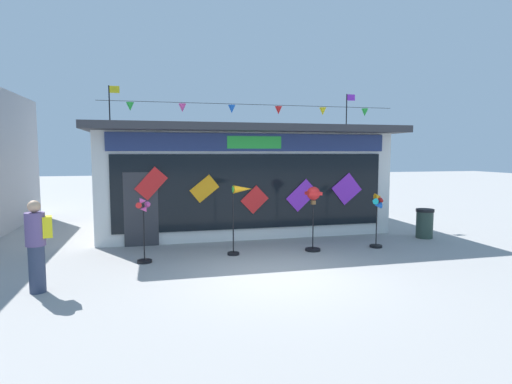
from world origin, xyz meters
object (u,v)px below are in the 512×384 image
(wind_spinner_left, at_px, (240,203))
(person_near_camera, at_px, (37,244))
(trash_bin, at_px, (425,223))
(wind_spinner_far_left, at_px, (144,227))
(kite_shop_building, at_px, (237,177))
(wind_spinner_center_left, at_px, (313,203))
(wind_spinner_center_right, at_px, (377,213))

(wind_spinner_left, height_order, person_near_camera, wind_spinner_left)
(wind_spinner_left, relative_size, trash_bin, 2.01)
(trash_bin, bearing_deg, wind_spinner_far_left, -173.31)
(kite_shop_building, bearing_deg, wind_spinner_far_left, -124.54)
(wind_spinner_left, relative_size, person_near_camera, 1.03)
(wind_spinner_far_left, distance_m, wind_spinner_left, 2.36)
(wind_spinner_center_left, distance_m, wind_spinner_center_right, 1.82)
(kite_shop_building, distance_m, trash_bin, 6.19)
(wind_spinner_far_left, distance_m, trash_bin, 8.07)
(wind_spinner_center_right, relative_size, person_near_camera, 0.86)
(wind_spinner_center_right, distance_m, person_near_camera, 7.99)
(kite_shop_building, distance_m, wind_spinner_left, 4.22)
(wind_spinner_center_right, bearing_deg, trash_bin, 21.71)
(trash_bin, bearing_deg, person_near_camera, -165.33)
(kite_shop_building, relative_size, wind_spinner_far_left, 6.05)
(wind_spinner_far_left, bearing_deg, wind_spinner_left, 6.52)
(wind_spinner_center_right, height_order, trash_bin, wind_spinner_center_right)
(wind_spinner_left, bearing_deg, wind_spinner_center_left, -2.30)
(person_near_camera, relative_size, trash_bin, 1.95)
(wind_spinner_far_left, relative_size, wind_spinner_center_right, 1.04)
(kite_shop_building, height_order, person_near_camera, kite_shop_building)
(wind_spinner_center_right, distance_m, trash_bin, 2.24)
(wind_spinner_center_left, relative_size, wind_spinner_center_right, 1.14)
(kite_shop_building, relative_size, wind_spinner_left, 5.25)
(wind_spinner_center_left, xyz_separation_m, trash_bin, (3.82, 0.75, -0.81))
(wind_spinner_center_right, bearing_deg, kite_shop_building, 124.68)
(kite_shop_building, bearing_deg, person_near_camera, -128.77)
(person_near_camera, xyz_separation_m, trash_bin, (9.82, 2.57, -0.45))
(wind_spinner_center_left, relative_size, trash_bin, 1.92)
(wind_spinner_far_left, relative_size, wind_spinner_center_left, 0.91)
(wind_spinner_left, xyz_separation_m, wind_spinner_center_right, (3.68, -0.13, -0.34))
(kite_shop_building, distance_m, wind_spinner_center_left, 4.39)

